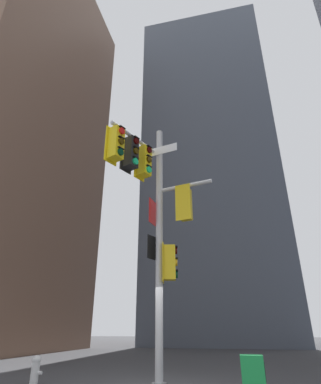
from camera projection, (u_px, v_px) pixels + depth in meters
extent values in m
cube|color=#4C5460|center=(211.00, 172.00, 37.93)|extent=(13.86, 13.86, 38.01)
cylinder|color=#B2B2B5|center=(159.00, 239.00, 9.41)|extent=(0.21, 0.21, 7.82)
cylinder|color=#B2B2B5|center=(138.00, 140.00, 9.74)|extent=(1.01, 2.19, 0.12)
cylinder|color=#B2B2B5|center=(185.00, 186.00, 9.71)|extent=(1.74, 0.49, 0.12)
cube|color=yellow|center=(140.00, 163.00, 9.86)|extent=(0.21, 0.45, 1.14)
cube|color=yellow|center=(144.00, 162.00, 9.76)|extent=(0.45, 0.45, 1.00)
cylinder|color=#360605|center=(149.00, 150.00, 9.79)|extent=(0.13, 0.21, 0.20)
cube|color=black|center=(150.00, 147.00, 9.83)|extent=(0.15, 0.23, 0.02)
cylinder|color=#3C2C06|center=(149.00, 160.00, 9.65)|extent=(0.13, 0.21, 0.20)
cube|color=black|center=(149.00, 156.00, 9.69)|extent=(0.15, 0.23, 0.02)
cylinder|color=#19C672|center=(149.00, 170.00, 9.51)|extent=(0.13, 0.21, 0.20)
cube|color=black|center=(149.00, 166.00, 9.55)|extent=(0.15, 0.23, 0.02)
cube|color=black|center=(126.00, 155.00, 9.38)|extent=(0.21, 0.45, 1.14)
cube|color=black|center=(131.00, 153.00, 9.28)|extent=(0.45, 0.45, 1.00)
cylinder|color=#360605|center=(136.00, 141.00, 9.32)|extent=(0.13, 0.21, 0.20)
cube|color=black|center=(137.00, 138.00, 9.36)|extent=(0.15, 0.23, 0.02)
cylinder|color=#3C2C06|center=(136.00, 151.00, 9.18)|extent=(0.13, 0.21, 0.20)
cube|color=black|center=(136.00, 147.00, 9.22)|extent=(0.15, 0.23, 0.02)
cylinder|color=#19C672|center=(136.00, 161.00, 9.03)|extent=(0.13, 0.21, 0.20)
cube|color=black|center=(136.00, 158.00, 9.08)|extent=(0.15, 0.23, 0.02)
cube|color=yellow|center=(111.00, 146.00, 8.91)|extent=(0.21, 0.45, 1.14)
cube|color=yellow|center=(116.00, 144.00, 8.81)|extent=(0.45, 0.45, 1.00)
cylinder|color=red|center=(122.00, 131.00, 8.84)|extent=(0.13, 0.21, 0.20)
cube|color=black|center=(122.00, 127.00, 8.89)|extent=(0.15, 0.23, 0.02)
cylinder|color=#3C2C06|center=(121.00, 141.00, 8.70)|extent=(0.13, 0.21, 0.20)
cube|color=black|center=(122.00, 138.00, 8.75)|extent=(0.15, 0.23, 0.02)
cylinder|color=#06311C|center=(121.00, 152.00, 8.56)|extent=(0.13, 0.21, 0.20)
cube|color=black|center=(121.00, 148.00, 8.61)|extent=(0.15, 0.23, 0.02)
cube|color=gold|center=(183.00, 202.00, 9.31)|extent=(0.48, 0.13, 1.14)
cube|color=gold|center=(185.00, 204.00, 9.47)|extent=(0.41, 0.41, 1.00)
cylinder|color=#360605|center=(187.00, 196.00, 9.78)|extent=(0.21, 0.10, 0.20)
cube|color=black|center=(187.00, 192.00, 9.83)|extent=(0.23, 0.12, 0.02)
cylinder|color=yellow|center=(188.00, 206.00, 9.63)|extent=(0.21, 0.10, 0.20)
cube|color=black|center=(187.00, 203.00, 9.69)|extent=(0.23, 0.12, 0.02)
cylinder|color=#06311C|center=(188.00, 217.00, 9.49)|extent=(0.21, 0.10, 0.20)
cube|color=black|center=(188.00, 213.00, 9.55)|extent=(0.23, 0.12, 0.02)
cube|color=gold|center=(163.00, 263.00, 9.12)|extent=(0.12, 0.48, 1.14)
cube|color=gold|center=(170.00, 263.00, 9.11)|extent=(0.40, 0.40, 1.00)
cylinder|color=#360605|center=(176.00, 251.00, 9.25)|extent=(0.10, 0.21, 0.20)
cube|color=black|center=(176.00, 247.00, 9.29)|extent=(0.11, 0.23, 0.02)
cylinder|color=yellow|center=(176.00, 262.00, 9.10)|extent=(0.10, 0.21, 0.20)
cube|color=black|center=(177.00, 258.00, 9.15)|extent=(0.11, 0.23, 0.02)
cylinder|color=#06311C|center=(177.00, 275.00, 8.96)|extent=(0.10, 0.21, 0.20)
cube|color=black|center=(177.00, 270.00, 9.01)|extent=(0.11, 0.23, 0.02)
cube|color=white|center=(155.00, 152.00, 10.30)|extent=(1.56, 0.37, 0.28)
cube|color=#19479E|center=(155.00, 152.00, 10.30)|extent=(1.52, 0.35, 0.24)
cube|color=red|center=(153.00, 212.00, 9.84)|extent=(0.09, 0.64, 0.80)
cube|color=white|center=(153.00, 212.00, 9.84)|extent=(0.08, 0.60, 0.76)
cube|color=black|center=(153.00, 248.00, 9.42)|extent=(0.22, 0.57, 0.72)
cube|color=white|center=(153.00, 248.00, 9.42)|extent=(0.20, 0.53, 0.68)
cylinder|color=silver|center=(35.00, 374.00, 8.51)|extent=(0.22, 0.22, 0.56)
sphere|color=silver|center=(37.00, 360.00, 8.65)|extent=(0.23, 0.23, 0.23)
cylinder|color=silver|center=(40.00, 373.00, 8.49)|extent=(0.10, 0.09, 0.09)
cube|color=#198C3F|center=(254.00, 382.00, 6.01)|extent=(0.44, 0.36, 0.94)
cube|color=black|center=(265.00, 371.00, 6.04)|extent=(0.01, 0.29, 0.34)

